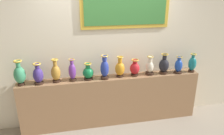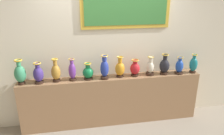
{
  "view_description": "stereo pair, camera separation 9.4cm",
  "coord_description": "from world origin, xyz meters",
  "px_view_note": "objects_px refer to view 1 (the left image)",
  "views": [
    {
      "loc": [
        -0.71,
        -3.42,
        2.37
      ],
      "look_at": [
        0.0,
        0.0,
        1.1
      ],
      "focal_mm": 33.83,
      "sensor_mm": 36.0,
      "label": 1
    },
    {
      "loc": [
        -0.62,
        -3.43,
        2.37
      ],
      "look_at": [
        0.0,
        0.0,
        1.1
      ],
      "focal_mm": 33.83,
      "sensor_mm": 36.0,
      "label": 2
    }
  ],
  "objects_px": {
    "vase_sapphire": "(178,66)",
    "vase_ivory": "(150,67)",
    "vase_ochre": "(56,72)",
    "vase_onyx": "(164,65)",
    "vase_violet": "(72,71)",
    "vase_indigo": "(38,75)",
    "vase_crimson": "(135,68)",
    "vase_jade": "(20,74)",
    "vase_emerald": "(88,73)",
    "vase_cobalt": "(105,69)",
    "vase_amber": "(120,68)",
    "vase_teal": "(192,64)"
  },
  "relations": [
    {
      "from": "vase_violet",
      "to": "vase_ivory",
      "type": "distance_m",
      "value": 1.39
    },
    {
      "from": "vase_amber",
      "to": "vase_sapphire",
      "type": "xyz_separation_m",
      "value": [
        1.11,
        -0.04,
        -0.02
      ]
    },
    {
      "from": "vase_sapphire",
      "to": "vase_ivory",
      "type": "bearing_deg",
      "value": 176.27
    },
    {
      "from": "vase_indigo",
      "to": "vase_cobalt",
      "type": "xyz_separation_m",
      "value": [
        1.1,
        -0.01,
        0.03
      ]
    },
    {
      "from": "vase_indigo",
      "to": "vase_jade",
      "type": "bearing_deg",
      "value": 179.68
    },
    {
      "from": "vase_onyx",
      "to": "vase_ivory",
      "type": "bearing_deg",
      "value": 177.62
    },
    {
      "from": "vase_emerald",
      "to": "vase_crimson",
      "type": "height_order",
      "value": "vase_crimson"
    },
    {
      "from": "vase_cobalt",
      "to": "vase_indigo",
      "type": "bearing_deg",
      "value": 179.31
    },
    {
      "from": "vase_emerald",
      "to": "vase_sapphire",
      "type": "xyz_separation_m",
      "value": [
        1.68,
        -0.03,
        0.01
      ]
    },
    {
      "from": "vase_sapphire",
      "to": "vase_onyx",
      "type": "bearing_deg",
      "value": 174.99
    },
    {
      "from": "vase_violet",
      "to": "vase_sapphire",
      "type": "relative_size",
      "value": 1.21
    },
    {
      "from": "vase_violet",
      "to": "vase_emerald",
      "type": "xyz_separation_m",
      "value": [
        0.27,
        0.01,
        -0.05
      ]
    },
    {
      "from": "vase_ochre",
      "to": "vase_teal",
      "type": "xyz_separation_m",
      "value": [
        2.5,
        -0.04,
        -0.01
      ]
    },
    {
      "from": "vase_crimson",
      "to": "vase_amber",
      "type": "bearing_deg",
      "value": 179.74
    },
    {
      "from": "vase_crimson",
      "to": "vase_onyx",
      "type": "relative_size",
      "value": 0.8
    },
    {
      "from": "vase_amber",
      "to": "vase_cobalt",
      "type": "bearing_deg",
      "value": -171.88
    },
    {
      "from": "vase_indigo",
      "to": "vase_emerald",
      "type": "height_order",
      "value": "vase_indigo"
    },
    {
      "from": "vase_emerald",
      "to": "vase_onyx",
      "type": "height_order",
      "value": "vase_onyx"
    },
    {
      "from": "vase_ochre",
      "to": "vase_cobalt",
      "type": "height_order",
      "value": "vase_cobalt"
    },
    {
      "from": "vase_ivory",
      "to": "vase_emerald",
      "type": "bearing_deg",
      "value": -179.95
    },
    {
      "from": "vase_violet",
      "to": "vase_cobalt",
      "type": "distance_m",
      "value": 0.55
    },
    {
      "from": "vase_ochre",
      "to": "vase_amber",
      "type": "xyz_separation_m",
      "value": [
        1.1,
        0.0,
        -0.01
      ]
    },
    {
      "from": "vase_indigo",
      "to": "vase_emerald",
      "type": "relative_size",
      "value": 1.21
    },
    {
      "from": "vase_indigo",
      "to": "vase_violet",
      "type": "distance_m",
      "value": 0.55
    },
    {
      "from": "vase_indigo",
      "to": "vase_crimson",
      "type": "distance_m",
      "value": 1.66
    },
    {
      "from": "vase_indigo",
      "to": "vase_cobalt",
      "type": "bearing_deg",
      "value": -0.69
    },
    {
      "from": "vase_indigo",
      "to": "vase_amber",
      "type": "bearing_deg",
      "value": 1.12
    },
    {
      "from": "vase_ochre",
      "to": "vase_amber",
      "type": "distance_m",
      "value": 1.1
    },
    {
      "from": "vase_amber",
      "to": "vase_sapphire",
      "type": "bearing_deg",
      "value": -2.14
    },
    {
      "from": "vase_amber",
      "to": "vase_ivory",
      "type": "bearing_deg",
      "value": -0.58
    },
    {
      "from": "vase_indigo",
      "to": "vase_ochre",
      "type": "xyz_separation_m",
      "value": [
        0.28,
        0.02,
        0.01
      ]
    },
    {
      "from": "vase_ochre",
      "to": "vase_onyx",
      "type": "height_order",
      "value": "vase_ochre"
    },
    {
      "from": "vase_jade",
      "to": "vase_ivory",
      "type": "relative_size",
      "value": 1.22
    },
    {
      "from": "vase_indigo",
      "to": "vase_crimson",
      "type": "height_order",
      "value": "vase_indigo"
    },
    {
      "from": "vase_onyx",
      "to": "vase_sapphire",
      "type": "height_order",
      "value": "vase_onyx"
    },
    {
      "from": "vase_sapphire",
      "to": "vase_emerald",
      "type": "bearing_deg",
      "value": 178.81
    },
    {
      "from": "vase_indigo",
      "to": "vase_crimson",
      "type": "bearing_deg",
      "value": 0.89
    },
    {
      "from": "vase_emerald",
      "to": "vase_jade",
      "type": "bearing_deg",
      "value": -179.02
    },
    {
      "from": "vase_violet",
      "to": "vase_ivory",
      "type": "bearing_deg",
      "value": 0.28
    },
    {
      "from": "vase_ochre",
      "to": "vase_violet",
      "type": "relative_size",
      "value": 1.04
    },
    {
      "from": "vase_indigo",
      "to": "vase_onyx",
      "type": "height_order",
      "value": "vase_onyx"
    },
    {
      "from": "vase_crimson",
      "to": "vase_teal",
      "type": "height_order",
      "value": "vase_teal"
    },
    {
      "from": "vase_cobalt",
      "to": "vase_amber",
      "type": "distance_m",
      "value": 0.29
    },
    {
      "from": "vase_jade",
      "to": "vase_violet",
      "type": "xyz_separation_m",
      "value": [
        0.83,
        0.01,
        -0.02
      ]
    },
    {
      "from": "vase_amber",
      "to": "vase_onyx",
      "type": "xyz_separation_m",
      "value": [
        0.83,
        -0.02,
        0.01
      ]
    },
    {
      "from": "vase_ochre",
      "to": "vase_amber",
      "type": "relative_size",
      "value": 1.07
    },
    {
      "from": "vase_violet",
      "to": "vase_cobalt",
      "type": "relative_size",
      "value": 0.91
    },
    {
      "from": "vase_jade",
      "to": "vase_ivory",
      "type": "height_order",
      "value": "vase_jade"
    },
    {
      "from": "vase_cobalt",
      "to": "vase_onyx",
      "type": "bearing_deg",
      "value": 1.2
    },
    {
      "from": "vase_violet",
      "to": "vase_crimson",
      "type": "xyz_separation_m",
      "value": [
        1.11,
        0.01,
        -0.03
      ]
    }
  ]
}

